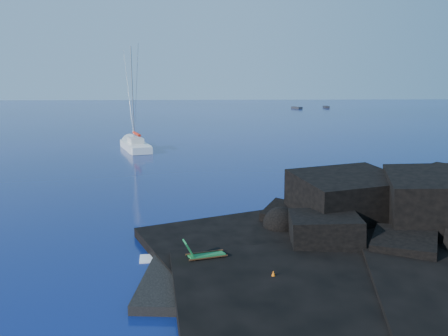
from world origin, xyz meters
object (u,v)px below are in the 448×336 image
(sunbather, at_px, (262,284))
(distant_boat_a, at_px, (297,109))
(sailboat, at_px, (135,149))
(deck_chair, at_px, (206,250))
(marker_cone, at_px, (273,277))
(distant_boat_b, at_px, (326,108))

(sunbather, distance_m, distant_boat_a, 124.79)
(sailboat, relative_size, sunbather, 7.51)
(deck_chair, height_order, marker_cone, deck_chair)
(deck_chair, bearing_deg, sunbather, -65.85)
(marker_cone, distance_m, distant_boat_b, 130.72)
(deck_chair, xyz_separation_m, distant_boat_b, (41.60, 122.74, -0.92))
(distant_boat_b, bearing_deg, distant_boat_a, -153.42)
(deck_chair, distance_m, marker_cone, 3.11)
(sunbather, bearing_deg, distant_boat_a, 48.65)
(deck_chair, distance_m, distant_boat_b, 129.60)
(distant_boat_a, distance_m, distant_boat_b, 11.16)
(sunbather, xyz_separation_m, distant_boat_b, (39.68, 125.12, -0.50))
(marker_cone, height_order, distant_boat_b, marker_cone)
(distant_boat_a, height_order, distant_boat_b, distant_boat_b)
(sunbather, height_order, distant_boat_b, sunbather)
(marker_cone, xyz_separation_m, distant_boat_a, (28.70, 120.91, -0.59))
(sunbather, xyz_separation_m, marker_cone, (0.48, 0.41, 0.09))
(deck_chair, xyz_separation_m, distant_boat_a, (31.10, 118.95, -0.92))
(marker_cone, bearing_deg, distant_boat_b, 72.55)
(deck_chair, distance_m, distant_boat_a, 122.96)
(sailboat, xyz_separation_m, distant_boat_a, (38.62, 84.60, 0.00))
(distant_boat_b, bearing_deg, sunbather, -100.87)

